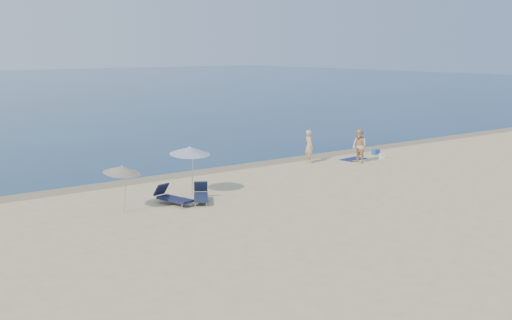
{
  "coord_description": "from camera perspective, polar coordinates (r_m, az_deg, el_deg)",
  "views": [
    {
      "loc": [
        -22.42,
        -9.01,
        6.56
      ],
      "look_at": [
        -3.29,
        16.0,
        1.0
      ],
      "focal_mm": 45.0,
      "sensor_mm": 36.0,
      "label": 1
    }
  ],
  "objects": [
    {
      "name": "lounger_left",
      "position": [
        27.32,
        -7.44,
        -3.32
      ],
      "size": [
        1.02,
        1.96,
        0.82
      ],
      "rotation": [
        0.0,
        0.0,
        0.23
      ],
      "color": "#141738",
      "rests_on": "ground"
    },
    {
      "name": "umbrella_near",
      "position": [
        28.49,
        -5.91,
        0.85
      ],
      "size": [
        2.11,
        2.13,
        2.34
      ],
      "rotation": [
        0.0,
        0.0,
        -0.18
      ],
      "color": "silver",
      "rests_on": "ground"
    },
    {
      "name": "umbrella_far",
      "position": [
        26.11,
        -11.83,
        -0.84
      ],
      "size": [
        1.91,
        1.92,
        2.02
      ],
      "rotation": [
        0.0,
        0.0,
        0.33
      ],
      "color": "silver",
      "rests_on": "ground"
    },
    {
      "name": "lounger_right",
      "position": [
        27.63,
        -4.92,
        -3.14
      ],
      "size": [
        1.47,
        1.84,
        0.8
      ],
      "rotation": [
        0.0,
        0.0,
        -0.56
      ],
      "color": "#151E3A",
      "rests_on": "ground"
    },
    {
      "name": "white_bag",
      "position": [
        39.04,
        11.14,
        0.36
      ],
      "size": [
        0.38,
        0.34,
        0.28
      ],
      "primitive_type": "cube",
      "rotation": [
        0.0,
        0.0,
        -0.22
      ],
      "color": "silver",
      "rests_on": "ground"
    },
    {
      "name": "wet_sand_strip",
      "position": [
        36.78,
        0.85,
        -0.26
      ],
      "size": [
        240.0,
        1.6,
        0.0
      ],
      "primitive_type": "cube",
      "color": "#847254",
      "rests_on": "ground"
    },
    {
      "name": "blue_cooler",
      "position": [
        40.34,
        10.6,
        0.71
      ],
      "size": [
        0.46,
        0.33,
        0.32
      ],
      "primitive_type": "cube",
      "rotation": [
        0.0,
        0.0,
        0.04
      ],
      "color": "#1C499D",
      "rests_on": "ground"
    },
    {
      "name": "person_right",
      "position": [
        37.15,
        9.18,
        1.23
      ],
      "size": [
        0.79,
        0.98,
        1.94
      ],
      "primitive_type": "imported",
      "rotation": [
        0.0,
        0.0,
        -1.63
      ],
      "color": "tan",
      "rests_on": "ground"
    },
    {
      "name": "beach_towel",
      "position": [
        38.39,
        8.62,
        0.08
      ],
      "size": [
        1.75,
        1.14,
        0.03
      ],
      "primitive_type": "cube",
      "rotation": [
        0.0,
        0.0,
        0.15
      ],
      "color": "#101950",
      "rests_on": "ground"
    },
    {
      "name": "person_left",
      "position": [
        36.75,
        4.74,
        1.21
      ],
      "size": [
        0.63,
        0.8,
        1.91
      ],
      "primitive_type": "imported",
      "rotation": [
        0.0,
        0.0,
        1.29
      ],
      "color": "tan",
      "rests_on": "ground"
    }
  ]
}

